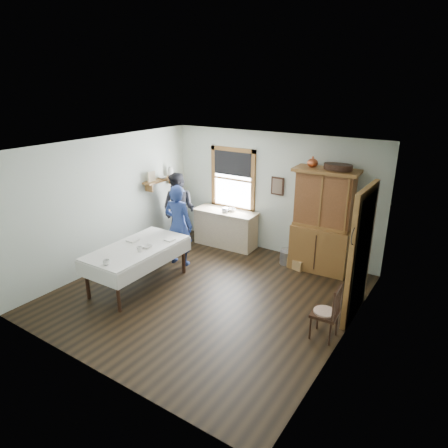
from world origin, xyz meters
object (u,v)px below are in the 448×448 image
object	(u,v)px
dining_table	(138,266)
wicker_basket	(297,263)
china_hutch	(322,221)
woman_blue	(179,228)
work_counter	(226,228)
figure_dark	(179,212)
pail	(286,257)
spindle_chair	(325,311)

from	to	relation	value
dining_table	wicker_basket	xyz separation A→B (m)	(2.25, 2.37, -0.29)
china_hutch	dining_table	xyz separation A→B (m)	(-2.64, -2.55, -0.67)
woman_blue	dining_table	bearing A→B (deg)	79.63
work_counter	china_hutch	world-z (taller)	china_hutch
woman_blue	figure_dark	distance (m)	1.08
figure_dark	dining_table	bearing A→B (deg)	-81.70
work_counter	woman_blue	world-z (taller)	woman_blue
work_counter	wicker_basket	bearing A→B (deg)	-8.57
china_hutch	woman_blue	world-z (taller)	china_hutch
china_hutch	woman_blue	distance (m)	2.95
china_hutch	dining_table	bearing A→B (deg)	-139.81
figure_dark	work_counter	bearing A→B (deg)	20.59
woman_blue	pail	bearing A→B (deg)	-155.25
woman_blue	spindle_chair	bearing A→B (deg)	158.34
china_hutch	pail	size ratio (longest dim) A/B	7.32
china_hutch	figure_dark	size ratio (longest dim) A/B	1.33
china_hutch	figure_dark	xyz separation A→B (m)	(-3.28, -0.53, -0.26)
spindle_chair	figure_dark	world-z (taller)	figure_dark
dining_table	pail	distance (m)	3.13
work_counter	dining_table	size ratio (longest dim) A/B	0.76
spindle_chair	wicker_basket	bearing A→B (deg)	119.03
dining_table	woman_blue	bearing A→B (deg)	88.04
china_hutch	spindle_chair	distance (m)	2.46
dining_table	wicker_basket	bearing A→B (deg)	46.52
dining_table	wicker_basket	world-z (taller)	dining_table
pail	woman_blue	bearing A→B (deg)	-146.83
work_counter	spindle_chair	bearing A→B (deg)	-37.03
work_counter	dining_table	bearing A→B (deg)	-99.67
work_counter	wicker_basket	distance (m)	1.97
dining_table	spindle_chair	distance (m)	3.57
work_counter	woman_blue	size ratio (longest dim) A/B	0.94
spindle_chair	pail	size ratio (longest dim) A/B	3.11
pail	woman_blue	distance (m)	2.38
wicker_basket	dining_table	bearing A→B (deg)	-133.48
work_counter	figure_dark	size ratio (longest dim) A/B	0.94
dining_table	woman_blue	xyz separation A→B (m)	(0.04, 1.18, 0.41)
china_hutch	pail	world-z (taller)	china_hutch
spindle_chair	pail	bearing A→B (deg)	123.53
spindle_chair	pail	xyz separation A→B (m)	(-1.60, 2.08, -0.31)
dining_table	wicker_basket	size ratio (longest dim) A/B	5.53
wicker_basket	woman_blue	bearing A→B (deg)	-151.69
work_counter	pail	distance (m)	1.68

